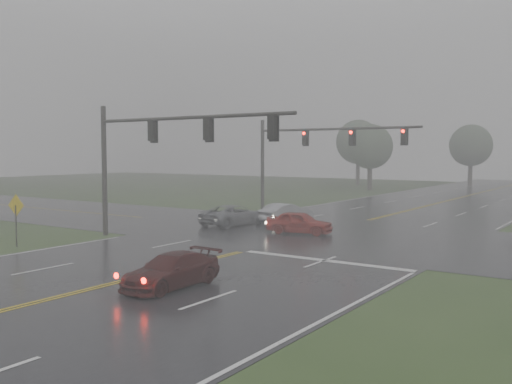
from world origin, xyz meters
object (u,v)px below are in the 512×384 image
Objects in this scene: signal_gantry_near at (154,145)px; signal_gantry_far at (307,147)px; sedan_maroon at (171,288)px; car_grey at (234,226)px; sedan_red at (300,234)px; sedan_silver at (286,224)px.

signal_gantry_near is 0.97× the size of signal_gantry_far.
car_grey is (-8.63, 15.57, 0.00)m from sedan_maroon.
sedan_maroon is 0.31× the size of signal_gantry_far.
signal_gantry_far reaches higher than sedan_red.
sedan_maroon is at bearing -42.68° from signal_gantry_near.
sedan_red reaches higher than sedan_maroon.
sedan_maroon is 17.80m from car_grey.
sedan_red is at bearing 102.22° from sedan_maroon.
signal_gantry_far is (0.17, 17.07, -0.00)m from signal_gantry_near.
signal_gantry_far is at bearing 89.43° from signal_gantry_near.
sedan_red is (-2.97, 14.61, 0.00)m from sedan_maroon.
car_grey is at bearing 69.69° from sedan_red.
sedan_maroon is at bearing -71.73° from signal_gantry_far.
car_grey is at bearing -92.83° from signal_gantry_far.
car_grey is 0.38× the size of signal_gantry_near.
signal_gantry_near is at bearing -90.57° from signal_gantry_far.
sedan_red is 10.29m from signal_gantry_near.
sedan_red is 0.29× the size of signal_gantry_far.
car_grey is at bearing 92.07° from signal_gantry_near.
signal_gantry_far reaches higher than sedan_silver.
car_grey is 0.36× the size of signal_gantry_far.
signal_gantry_far reaches higher than car_grey.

